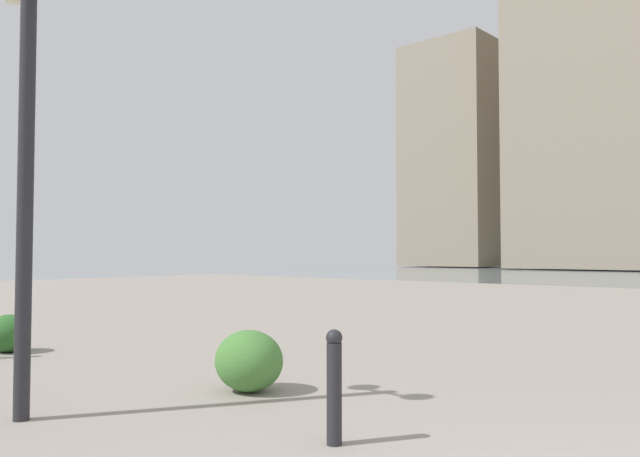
% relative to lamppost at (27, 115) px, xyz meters
% --- Properties ---
extents(building_annex, '(16.11, 14.66, 34.09)m').
position_rel_lamppost_xyz_m(building_annex, '(16.02, -65.50, 14.30)').
color(building_annex, gray).
rests_on(building_annex, ground).
extents(building_highrise, '(11.06, 11.55, 27.16)m').
position_rel_lamppost_xyz_m(building_highrise, '(34.08, -67.52, 10.84)').
color(building_highrise, gray).
rests_on(building_highrise, ground).
extents(lamppost, '(0.98, 0.28, 4.13)m').
position_rel_lamppost_xyz_m(lamppost, '(0.00, 0.00, 0.00)').
color(lamppost, '#232328').
rests_on(lamppost, ground).
extents(bollard_near, '(0.13, 0.13, 0.89)m').
position_rel_lamppost_xyz_m(bollard_near, '(-2.54, -1.32, -2.28)').
color(bollard_near, '#232328').
rests_on(bollard_near, ground).
extents(shrub_low, '(0.67, 0.60, 0.57)m').
position_rel_lamppost_xyz_m(shrub_low, '(4.12, -1.52, -2.46)').
color(shrub_low, '#2D6628').
rests_on(shrub_low, ground).
extents(shrub_round, '(0.77, 0.70, 0.66)m').
position_rel_lamppost_xyz_m(shrub_round, '(-0.62, -2.14, -2.41)').
color(shrub_round, '#477F38').
rests_on(shrub_round, ground).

